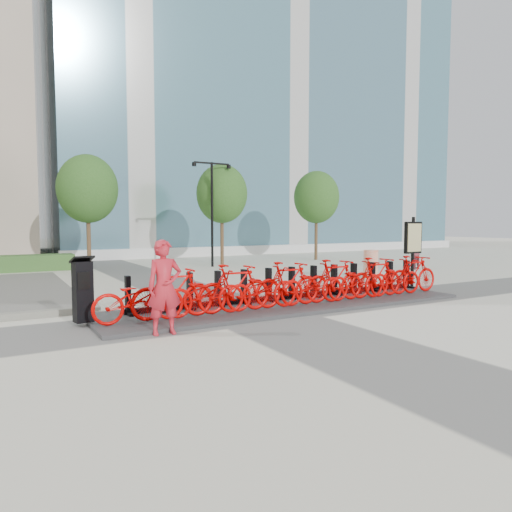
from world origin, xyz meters
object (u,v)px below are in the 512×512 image
kiosk (83,290)px  pedestrian (413,252)px  map_sign (413,241)px  bike_0 (139,298)px  construction_barrel (371,264)px  worker_red (164,287)px

kiosk → pedestrian: (14.98, 4.78, 0.07)m
kiosk → map_sign: size_ratio=0.59×
map_sign → bike_0: bearing=-173.9°
kiosk → construction_barrel: size_ratio=1.27×
bike_0 → pedestrian: size_ratio=1.16×
bike_0 → map_sign: bearing=-81.9°
kiosk → worker_red: 1.93m
worker_red → map_sign: (9.20, 2.28, 0.63)m
worker_red → pedestrian: (13.77, 6.28, -0.08)m
bike_0 → worker_red: bearing=-166.4°
kiosk → pedestrian: pedestrian is taller
pedestrian → construction_barrel: 4.24m
construction_barrel → pedestrian: bearing=20.2°
construction_barrel → map_sign: map_sign is taller
map_sign → construction_barrel: bearing=74.6°
kiosk → worker_red: (1.20, -1.50, 0.16)m
construction_barrel → map_sign: bearing=-103.3°
worker_red → map_sign: 9.50m
kiosk → map_sign: (10.40, 0.77, 0.79)m
bike_0 → kiosk: kiosk is taller
worker_red → pedestrian: bearing=28.1°
bike_0 → kiosk: 1.15m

